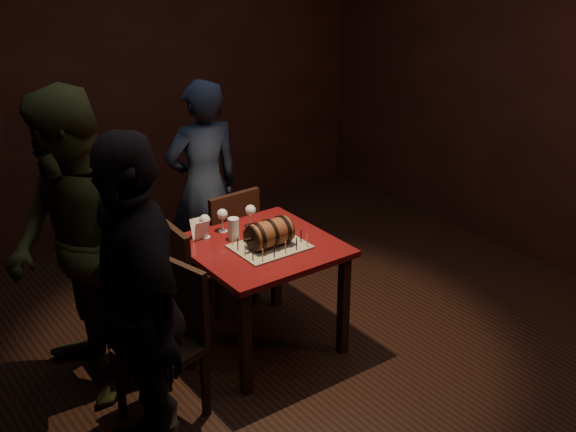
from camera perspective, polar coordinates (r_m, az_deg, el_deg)
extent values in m
plane|color=black|center=(4.91, -0.09, -10.54)|extent=(5.00, 5.00, 0.00)
cube|color=black|center=(6.42, -13.54, 10.64)|extent=(5.00, 0.04, 2.80)
cube|color=black|center=(6.06, 19.69, 9.19)|extent=(0.04, 5.00, 2.80)
cube|color=#480C0E|center=(4.62, -2.11, -2.47)|extent=(0.90, 0.90, 0.04)
cube|color=black|center=(4.35, -3.40, -9.98)|extent=(0.06, 0.06, 0.71)
cube|color=black|center=(4.73, 4.41, -7.00)|extent=(0.06, 0.06, 0.71)
cube|color=black|center=(4.91, -8.24, -5.96)|extent=(0.06, 0.06, 0.71)
cube|color=black|center=(5.26, -0.94, -3.64)|extent=(0.06, 0.06, 0.71)
cube|color=gray|center=(4.56, -1.45, -2.44)|extent=(0.45, 0.35, 0.01)
cylinder|color=brown|center=(4.52, -1.46, -1.39)|extent=(0.26, 0.17, 0.17)
cylinder|color=black|center=(4.48, -2.46, -1.69)|extent=(0.02, 0.19, 0.19)
cylinder|color=black|center=(4.52, -1.46, -1.39)|extent=(0.02, 0.19, 0.19)
cylinder|color=black|center=(4.57, -0.47, -1.10)|extent=(0.02, 0.19, 0.19)
cylinder|color=black|center=(4.46, -2.86, -1.81)|extent=(0.01, 0.16, 0.16)
cylinder|color=black|center=(4.59, -0.09, -0.98)|extent=(0.01, 0.16, 0.16)
cylinder|color=black|center=(4.45, -3.09, -1.87)|extent=(0.04, 0.02, 0.02)
sphere|color=black|center=(4.44, -3.31, -1.94)|extent=(0.03, 0.03, 0.03)
cylinder|color=#FCF297|center=(4.36, -2.02, -3.07)|extent=(0.01, 0.01, 0.08)
cylinder|color=black|center=(4.34, -2.02, -2.54)|extent=(0.00, 0.00, 0.01)
cylinder|color=black|center=(4.40, -1.10, -2.79)|extent=(0.01, 0.01, 0.08)
cylinder|color=black|center=(4.38, -1.10, -2.26)|extent=(0.00, 0.00, 0.01)
cylinder|color=#FCF297|center=(4.44, -0.20, -2.50)|extent=(0.01, 0.01, 0.08)
cylinder|color=black|center=(4.43, -0.20, -1.98)|extent=(0.00, 0.00, 0.01)
cylinder|color=black|center=(4.49, 0.68, -2.23)|extent=(0.01, 0.01, 0.08)
cylinder|color=black|center=(4.47, 0.68, -1.71)|extent=(0.00, 0.00, 0.01)
cylinder|color=#FCF297|center=(4.54, 1.54, -1.96)|extent=(0.01, 0.01, 0.08)
cylinder|color=black|center=(4.52, 1.55, -1.44)|extent=(0.00, 0.00, 0.01)
cylinder|color=black|center=(4.60, 1.03, -1.60)|extent=(0.01, 0.01, 0.08)
cylinder|color=black|center=(4.58, 1.03, -1.09)|extent=(0.00, 0.00, 0.01)
cylinder|color=#FCF297|center=(4.66, 0.40, -1.24)|extent=(0.01, 0.01, 0.08)
cylinder|color=black|center=(4.64, 0.40, -0.74)|extent=(0.00, 0.00, 0.01)
cylinder|color=black|center=(4.72, -0.21, -0.90)|extent=(0.01, 0.01, 0.08)
cylinder|color=black|center=(4.70, -0.21, -0.40)|extent=(0.00, 0.00, 0.01)
cylinder|color=#FCF297|center=(4.73, -0.93, -0.85)|extent=(0.01, 0.01, 0.08)
cylinder|color=black|center=(4.71, -0.94, -0.35)|extent=(0.00, 0.00, 0.01)
cylinder|color=black|center=(4.69, -1.78, -1.10)|extent=(0.01, 0.01, 0.08)
cylinder|color=black|center=(4.67, -1.79, -0.60)|extent=(0.00, 0.00, 0.01)
cylinder|color=#FCF297|center=(4.64, -2.65, -1.35)|extent=(0.01, 0.01, 0.08)
cylinder|color=black|center=(4.62, -2.66, -0.85)|extent=(0.00, 0.00, 0.01)
cylinder|color=black|center=(4.60, -3.53, -1.61)|extent=(0.01, 0.01, 0.08)
cylinder|color=black|center=(4.58, -3.54, -1.10)|extent=(0.00, 0.00, 0.01)
cylinder|color=#FCF297|center=(4.56, -4.43, -1.88)|extent=(0.01, 0.01, 0.08)
cylinder|color=black|center=(4.54, -4.44, -1.36)|extent=(0.00, 0.00, 0.01)
cylinder|color=black|center=(4.50, -3.99, -2.24)|extent=(0.01, 0.01, 0.08)
cylinder|color=black|center=(4.48, -4.00, -1.72)|extent=(0.00, 0.00, 0.01)
cylinder|color=#FCF297|center=(4.43, -3.40, -2.62)|extent=(0.01, 0.01, 0.08)
cylinder|color=black|center=(4.41, -3.41, -2.10)|extent=(0.00, 0.00, 0.01)
cylinder|color=black|center=(4.37, -2.79, -3.02)|extent=(0.01, 0.01, 0.08)
cylinder|color=black|center=(4.35, -2.80, -2.49)|extent=(0.00, 0.00, 0.01)
cylinder|color=silver|center=(4.73, -6.53, -1.67)|extent=(0.06, 0.06, 0.01)
cylinder|color=silver|center=(4.71, -6.55, -1.15)|extent=(0.01, 0.01, 0.09)
sphere|color=silver|center=(4.68, -6.59, -0.31)|extent=(0.07, 0.07, 0.07)
sphere|color=#591114|center=(4.68, -6.59, -0.39)|extent=(0.05, 0.05, 0.05)
cylinder|color=silver|center=(4.80, -5.17, -1.19)|extent=(0.06, 0.06, 0.01)
cylinder|color=silver|center=(4.79, -5.19, -0.68)|extent=(0.01, 0.01, 0.09)
sphere|color=silver|center=(4.76, -5.22, 0.14)|extent=(0.07, 0.07, 0.07)
cylinder|color=silver|center=(4.86, -2.95, -0.85)|extent=(0.06, 0.06, 0.01)
cylinder|color=silver|center=(4.84, -2.96, -0.34)|extent=(0.01, 0.01, 0.09)
sphere|color=silver|center=(4.81, -2.98, 0.48)|extent=(0.07, 0.07, 0.07)
sphere|color=#BF594C|center=(4.81, -2.98, 0.40)|extent=(0.05, 0.05, 0.05)
cylinder|color=silver|center=(4.65, -4.32, -1.04)|extent=(0.07, 0.07, 0.15)
cylinder|color=#9E5414|center=(4.66, -4.32, -1.23)|extent=(0.06, 0.06, 0.11)
cylinder|color=white|center=(4.63, -4.34, -0.49)|extent=(0.06, 0.06, 0.02)
cube|color=black|center=(5.27, -5.24, -2.54)|extent=(0.42, 0.42, 0.04)
cube|color=black|center=(5.58, -4.67, -3.65)|extent=(0.04, 0.04, 0.43)
cube|color=black|center=(5.42, -7.65, -4.64)|extent=(0.04, 0.04, 0.43)
cube|color=black|center=(5.33, -2.61, -4.95)|extent=(0.04, 0.04, 0.43)
cube|color=black|center=(5.17, -5.68, -6.04)|extent=(0.04, 0.04, 0.43)
cube|color=black|center=(5.03, -4.21, -0.68)|extent=(0.40, 0.06, 0.46)
cube|color=black|center=(4.62, -10.77, -6.80)|extent=(0.42, 0.42, 0.04)
cube|color=black|center=(4.83, -13.24, -8.86)|extent=(0.04, 0.04, 0.43)
cube|color=black|center=(4.56, -11.66, -10.82)|extent=(0.04, 0.04, 0.43)
cube|color=black|center=(4.93, -9.54, -7.81)|extent=(0.04, 0.04, 0.43)
cube|color=black|center=(4.67, -7.77, -9.64)|extent=(0.04, 0.04, 0.43)
cube|color=black|center=(4.57, -8.93, -3.49)|extent=(0.06, 0.40, 0.46)
cube|color=black|center=(4.16, -10.07, -10.43)|extent=(0.48, 0.48, 0.04)
cube|color=black|center=(4.33, -13.10, -13.06)|extent=(0.04, 0.04, 0.43)
cube|color=black|center=(4.10, -10.10, -15.03)|extent=(0.04, 0.04, 0.43)
cube|color=black|center=(4.49, -9.62, -11.23)|extent=(0.04, 0.04, 0.43)
cube|color=black|center=(4.28, -6.56, -12.99)|extent=(0.04, 0.04, 0.43)
cube|color=black|center=(4.13, -8.41, -6.53)|extent=(0.13, 0.40, 0.46)
imported|color=#192133|center=(5.43, -6.69, 2.34)|extent=(0.62, 0.44, 1.62)
imported|color=#404321|center=(4.28, -16.50, -2.63)|extent=(0.73, 0.92, 1.87)
imported|color=black|center=(3.63, -11.81, -7.28)|extent=(0.63, 1.14, 1.84)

